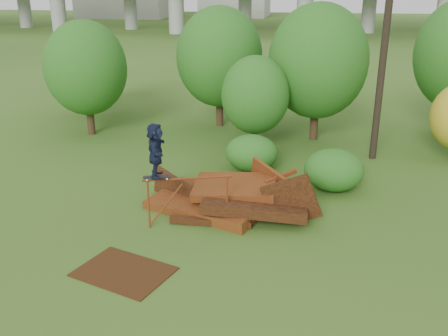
% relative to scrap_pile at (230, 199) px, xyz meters
% --- Properties ---
extents(ground, '(240.00, 240.00, 0.00)m').
position_rel_scrap_pile_xyz_m(ground, '(0.71, -2.52, -0.37)').
color(ground, '#2D5116').
rests_on(ground, ground).
extents(scrap_pile, '(5.65, 3.36, 1.90)m').
position_rel_scrap_pile_xyz_m(scrap_pile, '(0.00, 0.00, 0.00)').
color(scrap_pile, '#491E0D').
rests_on(scrap_pile, ground).
extents(grind_rail, '(2.47, 0.89, 1.51)m').
position_rel_scrap_pile_xyz_m(grind_rail, '(-1.03, -1.22, 0.74)').
color(grind_rail, maroon).
rests_on(grind_rail, ground).
extents(skateboard, '(0.81, 0.45, 0.08)m').
position_rel_scrap_pile_xyz_m(skateboard, '(-1.85, -1.49, 1.20)').
color(skateboard, black).
rests_on(skateboard, grind_rail).
extents(skater, '(0.81, 1.51, 1.56)m').
position_rel_scrap_pile_xyz_m(skater, '(-1.85, -1.49, 2.00)').
color(skater, '#161C36').
rests_on(skater, skateboard).
extents(flat_plate, '(2.63, 2.23, 0.03)m').
position_rel_scrap_pile_xyz_m(flat_plate, '(-1.99, -4.02, -0.36)').
color(flat_plate, '#381E0C').
rests_on(flat_plate, ground).
extents(tree_0, '(3.74, 3.74, 5.27)m').
position_rel_scrap_pile_xyz_m(tree_0, '(-7.86, 7.25, 2.74)').
color(tree_0, black).
rests_on(tree_0, ground).
extents(tree_1, '(4.16, 4.16, 5.79)m').
position_rel_scrap_pile_xyz_m(tree_1, '(-2.16, 9.84, 3.02)').
color(tree_1, black).
rests_on(tree_1, ground).
extents(tree_2, '(2.84, 2.84, 4.01)m').
position_rel_scrap_pile_xyz_m(tree_2, '(0.02, 6.28, 1.99)').
color(tree_2, black).
rests_on(tree_2, ground).
extents(tree_3, '(4.35, 4.35, 6.04)m').
position_rel_scrap_pile_xyz_m(tree_3, '(2.51, 8.24, 3.16)').
color(tree_3, black).
rests_on(tree_3, ground).
extents(tree_6, '(3.38, 3.38, 4.73)m').
position_rel_scrap_pile_xyz_m(tree_6, '(-9.54, 10.80, 2.40)').
color(tree_6, black).
rests_on(tree_6, ground).
extents(shrub_left, '(1.99, 1.84, 1.38)m').
position_rel_scrap_pile_xyz_m(shrub_left, '(0.21, 3.73, 0.32)').
color(shrub_left, '#185617').
rests_on(shrub_left, ground).
extents(shrub_right, '(2.04, 1.87, 1.44)m').
position_rel_scrap_pile_xyz_m(shrub_right, '(3.23, 2.30, 0.35)').
color(shrub_right, '#185617').
rests_on(shrub_right, ground).
extents(utility_pole, '(1.40, 0.28, 10.59)m').
position_rel_scrap_pile_xyz_m(utility_pole, '(4.93, 5.98, 5.00)').
color(utility_pole, black).
rests_on(utility_pole, ground).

